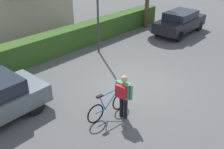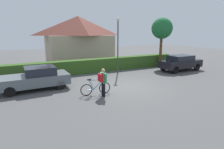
% 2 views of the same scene
% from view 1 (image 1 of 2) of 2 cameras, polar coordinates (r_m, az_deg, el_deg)
% --- Properties ---
extents(ground_plane, '(60.00, 60.00, 0.00)m').
position_cam_1_polar(ground_plane, '(10.54, 5.59, -2.26)').
color(ground_plane, '#4E4E4E').
extents(hedge_row, '(16.11, 0.90, 1.14)m').
position_cam_1_polar(hedge_row, '(13.65, -11.57, 7.14)').
color(hedge_row, '#31531D').
rests_on(hedge_row, ground).
extents(parked_car_far, '(4.00, 1.71, 1.40)m').
position_cam_1_polar(parked_car_far, '(16.78, 14.93, 11.27)').
color(parked_car_far, black).
rests_on(parked_car_far, ground).
extents(bicycle, '(1.74, 0.50, 0.97)m').
position_cam_1_polar(bicycle, '(8.54, -0.87, -7.02)').
color(bicycle, black).
rests_on(bicycle, ground).
extents(person_rider, '(0.38, 0.64, 1.55)m').
position_cam_1_polar(person_rider, '(8.15, 2.53, -4.25)').
color(person_rider, black).
rests_on(person_rider, ground).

